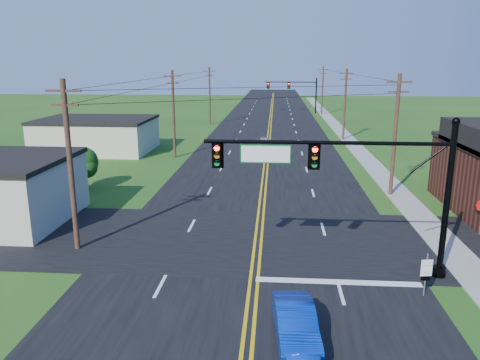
# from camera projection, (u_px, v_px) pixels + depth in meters

# --- Properties ---
(road_main) EXTENTS (16.00, 220.00, 0.04)m
(road_main) POSITION_uv_depth(u_px,v_px,m) (268.00, 136.00, 63.19)
(road_main) COLOR black
(road_main) RESTS_ON ground
(road_cross) EXTENTS (70.00, 10.00, 0.04)m
(road_cross) POSITION_uv_depth(u_px,v_px,m) (255.00, 240.00, 26.46)
(road_cross) COLOR black
(road_cross) RESTS_ON ground
(sidewalk) EXTENTS (2.00, 160.00, 0.08)m
(sidewalk) POSITION_uv_depth(u_px,v_px,m) (359.00, 151.00, 52.75)
(sidewalk) COLOR gray
(sidewalk) RESTS_ON ground
(signal_mast_main) EXTENTS (11.30, 0.60, 7.48)m
(signal_mast_main) POSITION_uv_depth(u_px,v_px,m) (348.00, 177.00, 21.11)
(signal_mast_main) COLOR black
(signal_mast_main) RESTS_ON ground
(signal_mast_far) EXTENTS (10.98, 0.60, 7.48)m
(signal_mast_far) POSITION_uv_depth(u_px,v_px,m) (294.00, 90.00, 90.75)
(signal_mast_far) COLOR black
(signal_mast_far) RESTS_ON ground
(cream_bldg_far) EXTENTS (12.20, 9.20, 3.70)m
(cream_bldg_far) POSITION_uv_depth(u_px,v_px,m) (97.00, 135.00, 52.53)
(cream_bldg_far) COLOR beige
(cream_bldg_far) RESTS_ON ground
(utility_pole_left_a) EXTENTS (1.80, 0.28, 9.00)m
(utility_pole_left_a) POSITION_uv_depth(u_px,v_px,m) (70.00, 163.00, 24.07)
(utility_pole_left_a) COLOR #351F18
(utility_pole_left_a) RESTS_ON ground
(utility_pole_left_b) EXTENTS (1.80, 0.28, 9.00)m
(utility_pole_left_b) POSITION_uv_depth(u_px,v_px,m) (173.00, 113.00, 48.23)
(utility_pole_left_b) COLOR #351F18
(utility_pole_left_b) RESTS_ON ground
(utility_pole_left_c) EXTENTS (1.80, 0.28, 9.00)m
(utility_pole_left_c) POSITION_uv_depth(u_px,v_px,m) (210.00, 95.00, 74.33)
(utility_pole_left_c) COLOR #351F18
(utility_pole_left_c) RESTS_ON ground
(utility_pole_right_a) EXTENTS (1.80, 0.28, 9.00)m
(utility_pole_right_a) POSITION_uv_depth(u_px,v_px,m) (395.00, 133.00, 34.25)
(utility_pole_right_a) COLOR #351F18
(utility_pole_right_a) RESTS_ON ground
(utility_pole_right_b) EXTENTS (1.80, 0.28, 9.00)m
(utility_pole_right_b) POSITION_uv_depth(u_px,v_px,m) (345.00, 103.00, 59.38)
(utility_pole_right_b) COLOR #351F18
(utility_pole_right_b) RESTS_ON ground
(utility_pole_right_c) EXTENTS (1.80, 0.28, 9.00)m
(utility_pole_right_c) POSITION_uv_depth(u_px,v_px,m) (322.00, 90.00, 88.38)
(utility_pole_right_c) COLOR #351F18
(utility_pole_right_c) RESTS_ON ground
(tree_right_back) EXTENTS (3.00, 3.00, 4.10)m
(tree_right_back) POSITION_uv_depth(u_px,v_px,m) (458.00, 153.00, 38.18)
(tree_right_back) COLOR #351F18
(tree_right_back) RESTS_ON ground
(tree_left) EXTENTS (2.40, 2.40, 3.37)m
(tree_left) POSITION_uv_depth(u_px,v_px,m) (83.00, 162.00, 36.62)
(tree_left) COLOR #351F18
(tree_left) RESTS_ON ground
(blue_car) EXTENTS (1.77, 4.14, 1.33)m
(blue_car) POSITION_uv_depth(u_px,v_px,m) (295.00, 325.00, 16.72)
(blue_car) COLOR #0830AD
(blue_car) RESTS_ON ground
(distant_car) EXTENTS (2.00, 4.01, 1.31)m
(distant_car) POSITION_uv_depth(u_px,v_px,m) (264.00, 142.00, 54.76)
(distant_car) COLOR #ABAAAF
(distant_car) RESTS_ON ground
(route_sign) EXTENTS (0.49, 0.10, 1.98)m
(route_sign) POSITION_uv_depth(u_px,v_px,m) (426.00, 272.00, 19.81)
(route_sign) COLOR slate
(route_sign) RESTS_ON ground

